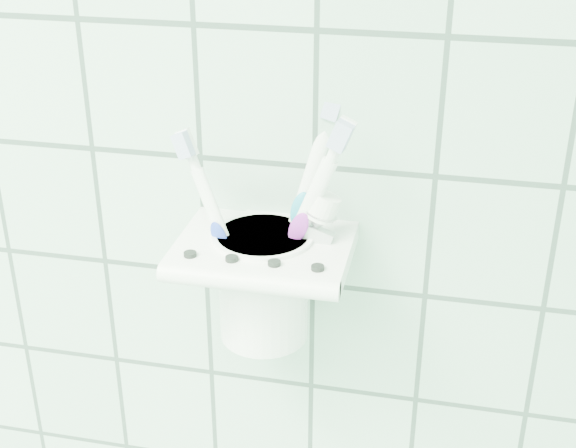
{
  "coord_description": "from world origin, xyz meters",
  "views": [
    {
      "loc": [
        0.79,
        0.6,
        1.61
      ],
      "look_at": [
        0.68,
        1.1,
        1.36
      ],
      "focal_mm": 50.0,
      "sensor_mm": 36.0,
      "label": 1
    }
  ],
  "objects_px": {
    "cup": "(264,281)",
    "toothbrush_orange": "(256,213)",
    "toothbrush_pink": "(260,239)",
    "toothbrush_blue": "(264,213)",
    "holder_bracket": "(265,251)",
    "toothpaste_tube": "(274,253)"
  },
  "relations": [
    {
      "from": "cup",
      "to": "toothbrush_orange",
      "type": "relative_size",
      "value": 0.48
    },
    {
      "from": "cup",
      "to": "toothbrush_pink",
      "type": "distance_m",
      "value": 0.05
    },
    {
      "from": "cup",
      "to": "toothbrush_blue",
      "type": "relative_size",
      "value": 0.47
    },
    {
      "from": "toothbrush_blue",
      "to": "toothbrush_pink",
      "type": "bearing_deg",
      "value": -81.26
    },
    {
      "from": "toothbrush_pink",
      "to": "toothbrush_orange",
      "type": "xyz_separation_m",
      "value": [
        -0.01,
        0.03,
        0.01
      ]
    },
    {
      "from": "toothbrush_pink",
      "to": "toothbrush_orange",
      "type": "height_order",
      "value": "toothbrush_orange"
    },
    {
      "from": "holder_bracket",
      "to": "cup",
      "type": "height_order",
      "value": "same"
    },
    {
      "from": "toothpaste_tube",
      "to": "cup",
      "type": "bearing_deg",
      "value": 149.09
    },
    {
      "from": "toothbrush_blue",
      "to": "toothpaste_tube",
      "type": "height_order",
      "value": "toothbrush_blue"
    },
    {
      "from": "toothbrush_pink",
      "to": "toothbrush_blue",
      "type": "bearing_deg",
      "value": 105.7
    },
    {
      "from": "toothbrush_orange",
      "to": "toothpaste_tube",
      "type": "relative_size",
      "value": 1.43
    },
    {
      "from": "toothbrush_pink",
      "to": "toothbrush_blue",
      "type": "distance_m",
      "value": 0.03
    },
    {
      "from": "toothbrush_blue",
      "to": "toothpaste_tube",
      "type": "relative_size",
      "value": 1.46
    },
    {
      "from": "toothbrush_blue",
      "to": "holder_bracket",
      "type": "bearing_deg",
      "value": -70.62
    },
    {
      "from": "toothbrush_orange",
      "to": "toothpaste_tube",
      "type": "xyz_separation_m",
      "value": [
        0.02,
        -0.01,
        -0.03
      ]
    },
    {
      "from": "cup",
      "to": "toothpaste_tube",
      "type": "distance_m",
      "value": 0.03
    },
    {
      "from": "holder_bracket",
      "to": "toothpaste_tube",
      "type": "distance_m",
      "value": 0.01
    },
    {
      "from": "toothbrush_pink",
      "to": "toothbrush_orange",
      "type": "relative_size",
      "value": 0.9
    },
    {
      "from": "holder_bracket",
      "to": "toothpaste_tube",
      "type": "bearing_deg",
      "value": -17.26
    },
    {
      "from": "toothbrush_blue",
      "to": "toothbrush_orange",
      "type": "height_order",
      "value": "toothbrush_blue"
    },
    {
      "from": "holder_bracket",
      "to": "toothbrush_blue",
      "type": "relative_size",
      "value": 0.68
    },
    {
      "from": "cup",
      "to": "holder_bracket",
      "type": "bearing_deg",
      "value": -60.59
    }
  ]
}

